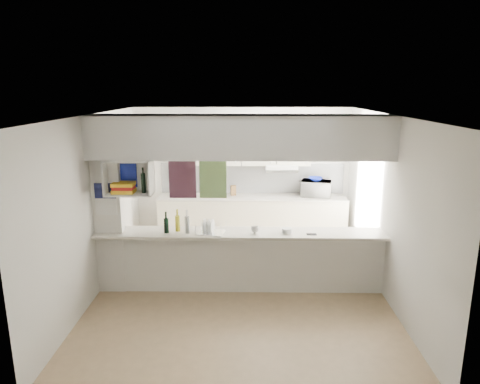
{
  "coord_description": "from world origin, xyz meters",
  "views": [
    {
      "loc": [
        0.1,
        -5.9,
        2.95
      ],
      "look_at": [
        -0.01,
        0.5,
        1.4
      ],
      "focal_mm": 32.0,
      "sensor_mm": 36.0,
      "label": 1
    }
  ],
  "objects_px": {
    "microwave": "(316,189)",
    "bowl": "(315,179)",
    "wine_bottles": "(177,224)",
    "dish_rack": "(211,227)"
  },
  "relations": [
    {
      "from": "microwave",
      "to": "bowl",
      "type": "bearing_deg",
      "value": 29.78
    },
    {
      "from": "wine_bottles",
      "to": "dish_rack",
      "type": "bearing_deg",
      "value": -2.19
    },
    {
      "from": "dish_rack",
      "to": "bowl",
      "type": "bearing_deg",
      "value": 61.74
    },
    {
      "from": "bowl",
      "to": "microwave",
      "type": "bearing_deg",
      "value": 16.38
    },
    {
      "from": "bowl",
      "to": "dish_rack",
      "type": "xyz_separation_m",
      "value": [
        -1.83,
        -2.17,
        -0.26
      ]
    },
    {
      "from": "microwave",
      "to": "dish_rack",
      "type": "distance_m",
      "value": 2.86
    },
    {
      "from": "microwave",
      "to": "wine_bottles",
      "type": "relative_size",
      "value": 1.51
    },
    {
      "from": "bowl",
      "to": "wine_bottles",
      "type": "relative_size",
      "value": 0.72
    },
    {
      "from": "microwave",
      "to": "bowl",
      "type": "relative_size",
      "value": 2.1
    },
    {
      "from": "microwave",
      "to": "bowl",
      "type": "distance_m",
      "value": 0.19
    }
  ]
}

